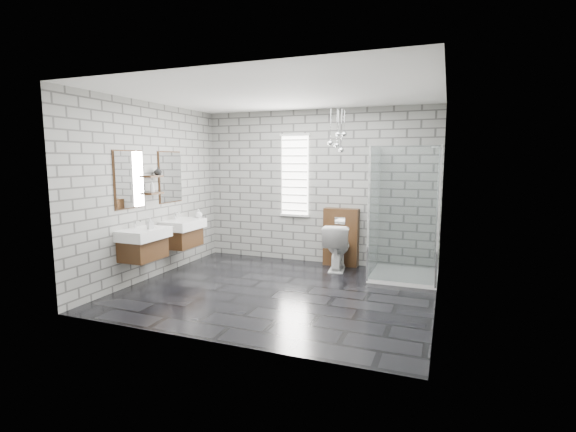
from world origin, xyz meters
The scene contains 20 objects.
floor centered at (0.00, 0.00, -0.01)m, with size 4.20×3.60×0.02m, color black.
ceiling centered at (0.00, 0.00, 2.71)m, with size 4.20×3.60×0.02m, color white.
wall_back centered at (0.00, 1.81, 1.35)m, with size 4.20×0.02×2.70m, color gray.
wall_front centered at (0.00, -1.81, 1.35)m, with size 4.20×0.02×2.70m, color gray.
wall_left centered at (-2.11, 0.00, 1.35)m, with size 0.02×3.60×2.70m, color gray.
wall_right centered at (2.11, 0.00, 1.35)m, with size 0.02×3.60×2.70m, color gray.
vanity_left centered at (-1.91, -0.52, 0.76)m, with size 0.47×0.70×1.57m.
vanity_right centered at (-1.91, 0.43, 0.76)m, with size 0.47×0.70×1.57m.
shelf_lower centered at (-2.03, -0.05, 1.32)m, with size 0.14×0.30×0.03m, color #482C16.
shelf_upper centered at (-2.03, -0.05, 1.58)m, with size 0.14×0.30×0.03m, color #482C16.
window centered at (-0.40, 1.78, 1.55)m, with size 0.56×0.05×1.48m.
cistern_panel centered at (0.49, 1.70, 0.50)m, with size 0.60×0.20×1.00m, color #482C16.
flush_plate centered at (0.49, 1.60, 0.80)m, with size 0.18×0.01×0.12m, color silver.
shower_enclosure centered at (1.50, 1.18, 0.50)m, with size 1.00×1.00×2.03m.
pendant_cluster centered at (0.49, 1.38, 2.14)m, with size 0.28×0.22×0.76m.
toilet centered at (0.49, 1.44, 0.39)m, with size 0.43×0.76×0.77m, color white.
soap_bottle_a centered at (-1.76, -0.49, 0.93)m, with size 0.08×0.08×0.17m, color #B2B2B2.
soap_bottle_b centered at (-1.76, 0.74, 0.92)m, with size 0.12×0.12×0.15m, color #B2B2B2.
soap_bottle_c centered at (-2.02, -0.11, 1.43)m, with size 0.07×0.07×0.19m, color #B2B2B2.
vase centered at (-2.02, 0.05, 1.66)m, with size 0.12×0.12×0.12m, color #B2B2B2.
Camera 1 is at (2.18, -5.27, 1.83)m, focal length 26.00 mm.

